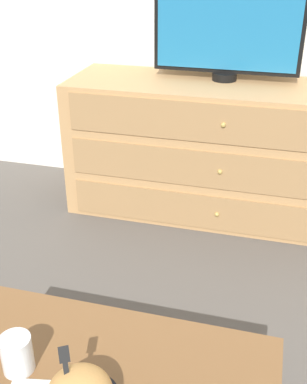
# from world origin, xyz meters

# --- Properties ---
(ground_plane) EXTENTS (12.00, 12.00, 0.00)m
(ground_plane) POSITION_xyz_m (0.00, 0.00, 0.00)
(ground_plane) COLOR #56514C
(dresser) EXTENTS (1.64, 0.52, 0.71)m
(dresser) POSITION_xyz_m (0.01, -0.28, 0.35)
(dresser) COLOR tan
(dresser) RESTS_ON ground_plane
(tv) EXTENTS (0.72, 0.12, 0.53)m
(tv) POSITION_xyz_m (-0.03, -0.21, 0.98)
(tv) COLOR black
(tv) RESTS_ON dresser
(drink_cup) EXTENTS (0.08, 0.08, 0.10)m
(drink_cup) POSITION_xyz_m (-0.30, -1.88, 0.43)
(drink_cup) COLOR white
(drink_cup) RESTS_ON coffee_table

